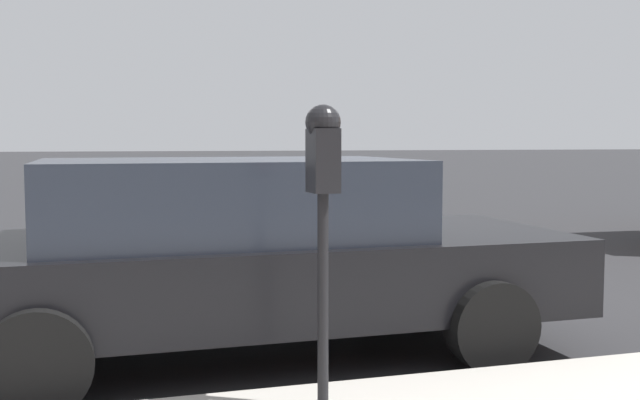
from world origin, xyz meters
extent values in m
plane|color=#2B2B2D|center=(0.00, 0.00, 0.00)|extent=(220.00, 220.00, 0.00)
cylinder|color=black|center=(-2.61, 0.72, 0.73)|extent=(0.06, 0.06, 1.18)
cube|color=black|center=(-2.61, 0.72, 1.49)|extent=(0.20, 0.14, 0.34)
sphere|color=black|center=(-2.61, 0.72, 1.69)|extent=(0.19, 0.19, 0.19)
cube|color=#B21919|center=(-2.50, 0.72, 1.45)|extent=(0.01, 0.11, 0.12)
cube|color=black|center=(-2.50, 0.72, 1.57)|extent=(0.01, 0.10, 0.08)
cube|color=black|center=(-0.95, 0.76, 0.60)|extent=(1.93, 4.76, 0.57)
cube|color=#232833|center=(-0.95, 0.95, 1.17)|extent=(1.69, 2.67, 0.57)
cylinder|color=black|center=(0.01, -0.70, 0.32)|extent=(0.22, 0.64, 0.64)
cylinder|color=black|center=(-1.89, -0.71, 0.32)|extent=(0.22, 0.64, 0.64)
cylinder|color=black|center=(0.00, 2.24, 0.32)|extent=(0.22, 0.64, 0.64)
cylinder|color=black|center=(-1.91, 2.23, 0.32)|extent=(0.22, 0.64, 0.64)
camera|label=1|loc=(-6.41, 1.86, 1.60)|focal=42.00mm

